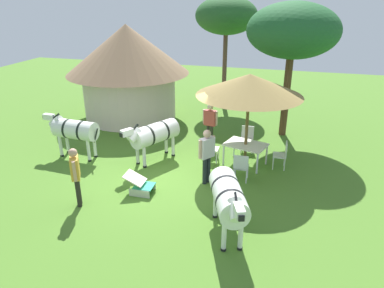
{
  "coord_description": "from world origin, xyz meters",
  "views": [
    {
      "loc": [
        3.53,
        -9.22,
        5.34
      ],
      "look_at": [
        0.83,
        0.57,
        1.0
      ],
      "focal_mm": 33.4,
      "sensor_mm": 36.0,
      "label": 1
    }
  ],
  "objects_px": {
    "zebra_toward_hut": "(74,130)",
    "guest_beside_umbrella": "(207,152)",
    "thatched_hut": "(128,66)",
    "patio_chair_near_hut": "(282,153)",
    "shade_umbrella": "(250,85)",
    "zebra_by_umbrella": "(229,198)",
    "patio_chair_west_end": "(210,147)",
    "guest_behind_table": "(210,121)",
    "standing_watcher": "(76,172)",
    "acacia_tree_behind_hut": "(226,16)",
    "striped_lounge_chair": "(141,185)",
    "acacia_tree_right_background": "(293,31)",
    "patio_dining_table": "(246,146)",
    "zebra_nearest_camera": "(154,134)",
    "patio_chair_near_lawn": "(247,137)",
    "patio_chair_east_end": "(241,166)"
  },
  "relations": [
    {
      "from": "shade_umbrella",
      "to": "acacia_tree_right_background",
      "type": "height_order",
      "value": "acacia_tree_right_background"
    },
    {
      "from": "patio_dining_table",
      "to": "acacia_tree_right_background",
      "type": "bearing_deg",
      "value": 70.81
    },
    {
      "from": "patio_chair_near_lawn",
      "to": "striped_lounge_chair",
      "type": "xyz_separation_m",
      "value": [
        -2.56,
        -3.79,
        -0.27
      ]
    },
    {
      "from": "standing_watcher",
      "to": "patio_chair_near_lawn",
      "type": "bearing_deg",
      "value": 111.15
    },
    {
      "from": "patio_chair_near_lawn",
      "to": "standing_watcher",
      "type": "bearing_deg",
      "value": 47.05
    },
    {
      "from": "guest_beside_umbrella",
      "to": "acacia_tree_right_background",
      "type": "relative_size",
      "value": 0.34
    },
    {
      "from": "striped_lounge_chair",
      "to": "shade_umbrella",
      "type": "bearing_deg",
      "value": 133.37
    },
    {
      "from": "guest_behind_table",
      "to": "striped_lounge_chair",
      "type": "xyz_separation_m",
      "value": [
        -1.15,
        -3.88,
        -0.72
      ]
    },
    {
      "from": "patio_chair_west_end",
      "to": "acacia_tree_behind_hut",
      "type": "relative_size",
      "value": 0.17
    },
    {
      "from": "striped_lounge_chair",
      "to": "zebra_toward_hut",
      "type": "xyz_separation_m",
      "value": [
        -3.11,
        1.67,
        0.75
      ]
    },
    {
      "from": "patio_dining_table",
      "to": "patio_chair_near_lawn",
      "type": "bearing_deg",
      "value": 94.23
    },
    {
      "from": "standing_watcher",
      "to": "acacia_tree_behind_hut",
      "type": "height_order",
      "value": "acacia_tree_behind_hut"
    },
    {
      "from": "striped_lounge_chair",
      "to": "zebra_nearest_camera",
      "type": "xyz_separation_m",
      "value": [
        -0.38,
        2.11,
        0.71
      ]
    },
    {
      "from": "patio_chair_east_end",
      "to": "acacia_tree_behind_hut",
      "type": "xyz_separation_m",
      "value": [
        -2.05,
        7.99,
        3.76
      ]
    },
    {
      "from": "thatched_hut",
      "to": "acacia_tree_right_background",
      "type": "height_order",
      "value": "acacia_tree_right_background"
    },
    {
      "from": "shade_umbrella",
      "to": "guest_beside_umbrella",
      "type": "relative_size",
      "value": 1.94
    },
    {
      "from": "thatched_hut",
      "to": "patio_chair_near_hut",
      "type": "bearing_deg",
      "value": -26.94
    },
    {
      "from": "patio_chair_west_end",
      "to": "thatched_hut",
      "type": "bearing_deg",
      "value": -130.01
    },
    {
      "from": "patio_chair_west_end",
      "to": "acacia_tree_behind_hut",
      "type": "xyz_separation_m",
      "value": [
        -0.83,
        6.83,
        3.76
      ]
    },
    {
      "from": "patio_dining_table",
      "to": "zebra_toward_hut",
      "type": "relative_size",
      "value": 0.69
    },
    {
      "from": "striped_lounge_chair",
      "to": "patio_dining_table",
      "type": "bearing_deg",
      "value": 133.37
    },
    {
      "from": "patio_dining_table",
      "to": "patio_chair_near_lawn",
      "type": "relative_size",
      "value": 1.69
    },
    {
      "from": "patio_chair_east_end",
      "to": "acacia_tree_right_background",
      "type": "distance_m",
      "value": 5.69
    },
    {
      "from": "patio_chair_west_end",
      "to": "zebra_toward_hut",
      "type": "height_order",
      "value": "zebra_toward_hut"
    },
    {
      "from": "patio_dining_table",
      "to": "zebra_nearest_camera",
      "type": "bearing_deg",
      "value": -170.66
    },
    {
      "from": "shade_umbrella",
      "to": "guest_beside_umbrella",
      "type": "distance_m",
      "value": 2.48
    },
    {
      "from": "shade_umbrella",
      "to": "zebra_by_umbrella",
      "type": "bearing_deg",
      "value": -88.48
    },
    {
      "from": "zebra_toward_hut",
      "to": "guest_beside_umbrella",
      "type": "bearing_deg",
      "value": -92.92
    },
    {
      "from": "standing_watcher",
      "to": "zebra_by_umbrella",
      "type": "height_order",
      "value": "standing_watcher"
    },
    {
      "from": "striped_lounge_chair",
      "to": "zebra_by_umbrella",
      "type": "distance_m",
      "value": 3.1
    },
    {
      "from": "guest_behind_table",
      "to": "patio_chair_near_lawn",
      "type": "bearing_deg",
      "value": -173.5
    },
    {
      "from": "patio_dining_table",
      "to": "acacia_tree_behind_hut",
      "type": "bearing_deg",
      "value": 106.58
    },
    {
      "from": "guest_behind_table",
      "to": "zebra_toward_hut",
      "type": "relative_size",
      "value": 0.74
    },
    {
      "from": "patio_chair_east_end",
      "to": "guest_behind_table",
      "type": "height_order",
      "value": "guest_behind_table"
    },
    {
      "from": "patio_chair_west_end",
      "to": "patio_chair_east_end",
      "type": "distance_m",
      "value": 1.68
    },
    {
      "from": "patio_chair_west_end",
      "to": "zebra_toward_hut",
      "type": "bearing_deg",
      "value": -80.33
    },
    {
      "from": "thatched_hut",
      "to": "acacia_tree_right_background",
      "type": "distance_m",
      "value": 7.04
    },
    {
      "from": "thatched_hut",
      "to": "patio_chair_near_lawn",
      "type": "bearing_deg",
      "value": -22.89
    },
    {
      "from": "striped_lounge_chair",
      "to": "zebra_nearest_camera",
      "type": "bearing_deg",
      "value": -171.06
    },
    {
      "from": "patio_chair_west_end",
      "to": "acacia_tree_behind_hut",
      "type": "distance_m",
      "value": 7.84
    },
    {
      "from": "striped_lounge_chair",
      "to": "guest_beside_umbrella",
      "type": "bearing_deg",
      "value": 120.69
    },
    {
      "from": "thatched_hut",
      "to": "patio_chair_west_end",
      "type": "bearing_deg",
      "value": -38.48
    },
    {
      "from": "guest_beside_umbrella",
      "to": "acacia_tree_behind_hut",
      "type": "bearing_deg",
      "value": 41.28
    },
    {
      "from": "shade_umbrella",
      "to": "thatched_hut",
      "type": "bearing_deg",
      "value": 148.05
    },
    {
      "from": "zebra_nearest_camera",
      "to": "acacia_tree_behind_hut",
      "type": "relative_size",
      "value": 0.4
    },
    {
      "from": "guest_beside_umbrella",
      "to": "striped_lounge_chair",
      "type": "xyz_separation_m",
      "value": [
        -1.69,
        -1.05,
        -0.78
      ]
    },
    {
      "from": "patio_chair_near_hut",
      "to": "zebra_toward_hut",
      "type": "xyz_separation_m",
      "value": [
        -6.95,
        -0.99,
        0.47
      ]
    },
    {
      "from": "patio_chair_east_end",
      "to": "standing_watcher",
      "type": "height_order",
      "value": "standing_watcher"
    },
    {
      "from": "standing_watcher",
      "to": "zebra_by_umbrella",
      "type": "xyz_separation_m",
      "value": [
        4.08,
        -0.17,
        -0.0
      ]
    },
    {
      "from": "patio_chair_west_end",
      "to": "patio_chair_near_hut",
      "type": "height_order",
      "value": "same"
    }
  ]
}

